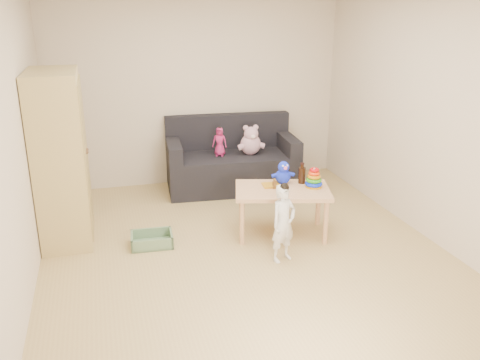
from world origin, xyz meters
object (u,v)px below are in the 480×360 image
object	(u,v)px
sofa	(232,171)
toddler	(283,224)
play_table	(282,211)
wardrobe	(60,157)

from	to	relation	value
sofa	toddler	world-z (taller)	toddler
sofa	toddler	distance (m)	2.16
sofa	play_table	world-z (taller)	play_table
wardrobe	sofa	bearing A→B (deg)	25.35
wardrobe	sofa	distance (m)	2.42
toddler	wardrobe	bearing A→B (deg)	128.25
wardrobe	toddler	bearing A→B (deg)	-29.47
sofa	toddler	size ratio (longest dim) A/B	2.28
wardrobe	play_table	world-z (taller)	wardrobe
wardrobe	toddler	size ratio (longest dim) A/B	2.34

